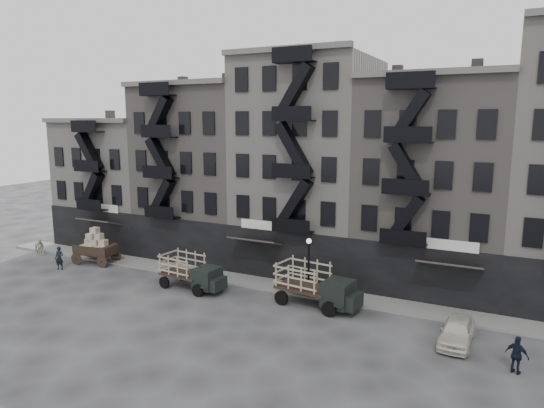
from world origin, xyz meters
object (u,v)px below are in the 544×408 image
at_px(horse, 38,246).
at_px(stake_truck_east, 316,283).
at_px(stake_truck_west, 191,269).
at_px(policeman, 517,355).
at_px(wagon, 95,243).
at_px(car_east, 457,331).
at_px(pedestrian_mid, 200,279).
at_px(pedestrian_west, 59,258).

bearing_deg(horse, stake_truck_east, -76.75).
distance_m(stake_truck_west, policeman, 21.57).
height_order(wagon, policeman, wagon).
distance_m(stake_truck_east, car_east, 9.23).
distance_m(horse, wagon, 6.87).
relative_size(pedestrian_mid, policeman, 0.97).
relative_size(wagon, car_east, 0.93).
relative_size(wagon, stake_truck_west, 0.73).
xyz_separation_m(stake_truck_west, policeman, (21.37, -2.90, -0.51)).
distance_m(car_east, pedestrian_west, 30.98).
bearing_deg(wagon, pedestrian_mid, -16.09).
distance_m(wagon, stake_truck_west, 11.41).
xyz_separation_m(wagon, pedestrian_west, (-1.27, -2.65, -0.80)).
bearing_deg(pedestrian_west, policeman, -24.15).
distance_m(wagon, policeman, 32.98).
xyz_separation_m(horse, car_east, (36.50, -1.98, -0.08)).
height_order(wagon, pedestrian_mid, wagon).
bearing_deg(horse, wagon, -72.69).
height_order(horse, car_east, horse).
bearing_deg(policeman, horse, 17.49).
xyz_separation_m(wagon, stake_truck_west, (11.29, -1.64, -0.29)).
distance_m(horse, stake_truck_east, 27.48).
relative_size(horse, pedestrian_mid, 1.00).
bearing_deg(car_east, stake_truck_east, 171.91).
distance_m(wagon, stake_truck_east, 20.68).
xyz_separation_m(car_east, pedestrian_mid, (-17.47, 0.52, 0.23)).
bearing_deg(policeman, pedestrian_mid, 16.01).
height_order(pedestrian_west, policeman, pedestrian_west).
bearing_deg(horse, policeman, -82.02).
bearing_deg(pedestrian_mid, wagon, -26.10).
distance_m(horse, policeman, 39.67).
bearing_deg(pedestrian_west, car_east, -20.45).
relative_size(stake_truck_east, policeman, 3.09).
height_order(wagon, stake_truck_east, wagon).
distance_m(stake_truck_east, pedestrian_west, 22.03).
height_order(horse, stake_truck_east, stake_truck_east).
height_order(pedestrian_mid, policeman, policeman).
height_order(car_east, pedestrian_mid, pedestrian_mid).
relative_size(pedestrian_west, pedestrian_mid, 1.03).
relative_size(wagon, stake_truck_east, 0.65).
distance_m(horse, stake_truck_west, 18.14).
xyz_separation_m(pedestrian_west, policeman, (33.93, -1.89, -0.00)).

